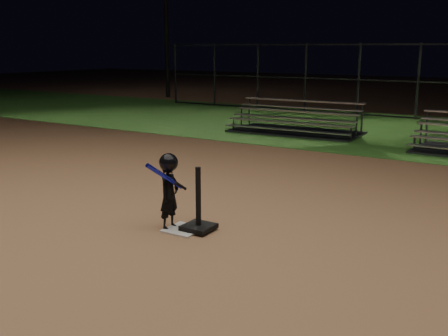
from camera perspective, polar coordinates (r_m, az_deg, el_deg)
ground at (r=7.04m, az=-4.37°, el=-6.71°), size 80.00×80.00×0.00m
grass_strip at (r=15.99m, az=17.47°, el=3.82°), size 60.00×8.00×0.01m
home_plate at (r=7.03m, az=-4.37°, el=-6.62°), size 0.45×0.45×0.02m
batting_tee at (r=6.95m, az=-2.76°, el=-5.36°), size 0.38×0.38×0.83m
child_batter at (r=6.97m, az=-5.92°, el=-2.26°), size 0.37×0.60×1.02m
bleacher_left at (r=15.03m, az=7.67°, el=4.43°), size 3.65×1.89×0.88m
backstop_fence at (r=18.77m, az=20.14°, el=8.71°), size 20.08×0.08×2.50m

